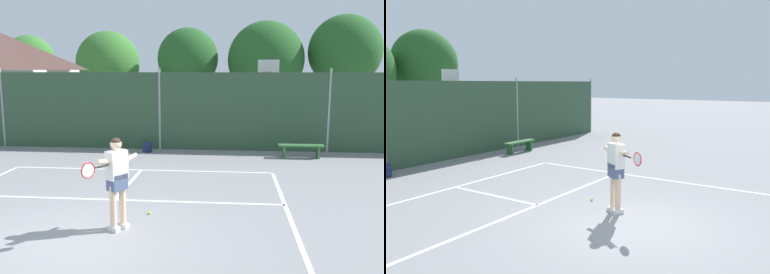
% 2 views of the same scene
% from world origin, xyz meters
% --- Properties ---
extents(ground_plane, '(120.00, 120.00, 0.00)m').
position_xyz_m(ground_plane, '(0.00, 0.00, 0.00)').
color(ground_plane, gray).
extents(court_markings, '(8.30, 11.10, 0.01)m').
position_xyz_m(court_markings, '(0.00, 0.65, 0.00)').
color(court_markings, white).
rests_on(court_markings, ground).
extents(chainlink_fence, '(26.09, 0.09, 3.18)m').
position_xyz_m(chainlink_fence, '(0.00, 9.00, 1.52)').
color(chainlink_fence, '#2D4C33').
rests_on(chainlink_fence, ground).
extents(basketball_hoop, '(0.90, 0.67, 3.55)m').
position_xyz_m(basketball_hoop, '(4.35, 10.96, 2.31)').
color(basketball_hoop, '#9E9EA3').
rests_on(basketball_hoop, ground).
extents(clubhouse_building, '(6.13, 5.74, 4.88)m').
position_xyz_m(clubhouse_building, '(-8.32, 12.40, 2.53)').
color(clubhouse_building, beige).
rests_on(clubhouse_building, ground).
extents(treeline_backdrop, '(25.09, 4.43, 6.57)m').
position_xyz_m(treeline_backdrop, '(1.51, 20.56, 3.83)').
color(treeline_backdrop, brown).
rests_on(treeline_backdrop, ground).
extents(tennis_player, '(0.75, 1.29, 1.85)m').
position_xyz_m(tennis_player, '(0.60, 0.64, 1.11)').
color(tennis_player, silver).
rests_on(tennis_player, ground).
extents(tennis_ball, '(0.07, 0.07, 0.07)m').
position_xyz_m(tennis_ball, '(1.05, 1.56, 0.03)').
color(tennis_ball, '#CCE033').
rests_on(tennis_ball, ground).
extents(backpack_grey, '(0.29, 0.26, 0.46)m').
position_xyz_m(backpack_grey, '(-1.65, 8.15, 0.19)').
color(backpack_grey, slate).
rests_on(backpack_grey, ground).
extents(backpack_navy, '(0.33, 0.32, 0.46)m').
position_xyz_m(backpack_navy, '(-0.38, 8.30, 0.19)').
color(backpack_navy, navy).
rests_on(backpack_navy, ground).
extents(courtside_bench, '(1.60, 0.36, 0.48)m').
position_xyz_m(courtside_bench, '(5.32, 7.81, 0.36)').
color(courtside_bench, '#336B38').
rests_on(courtside_bench, ground).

